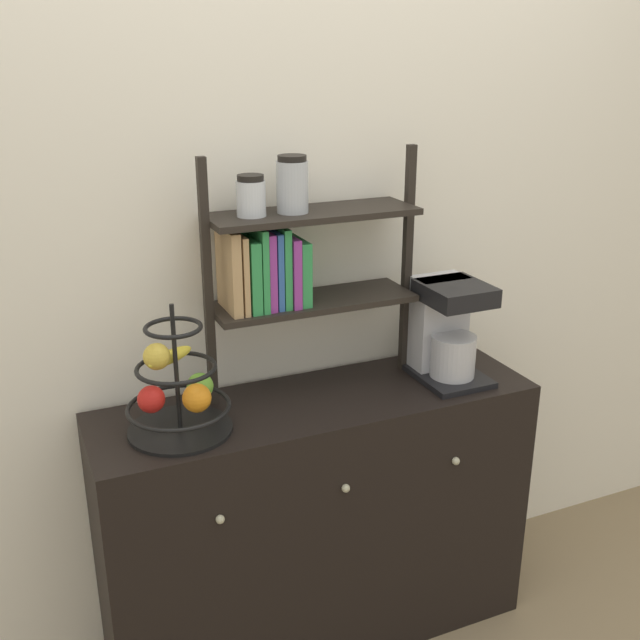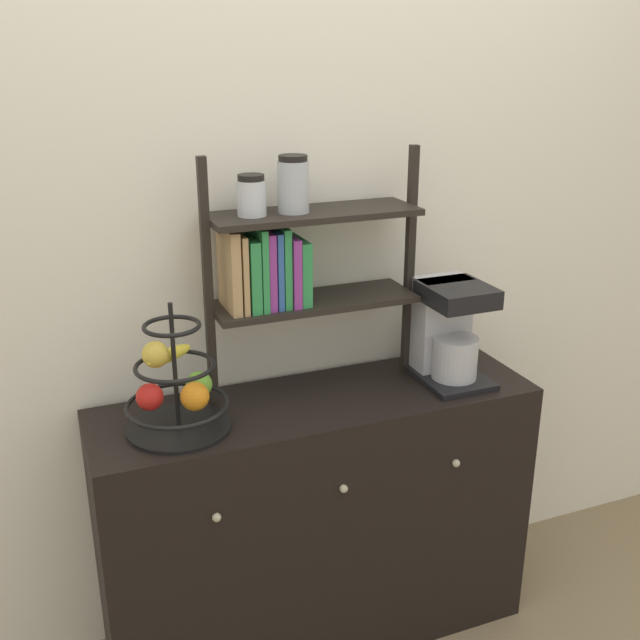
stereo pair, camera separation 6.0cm
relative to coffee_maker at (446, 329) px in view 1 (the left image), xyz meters
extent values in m
cube|color=silver|center=(-0.43, 0.23, 0.31)|extent=(7.00, 0.05, 2.60)
cube|color=black|center=(-0.43, 0.00, -0.57)|extent=(1.31, 0.38, 0.83)
sphere|color=#B2AD8C|center=(-0.79, -0.20, -0.34)|extent=(0.02, 0.02, 0.02)
sphere|color=#B2AD8C|center=(-0.43, -0.20, -0.34)|extent=(0.02, 0.02, 0.02)
sphere|color=#B2AD8C|center=(-0.07, -0.20, -0.34)|extent=(0.02, 0.02, 0.02)
cube|color=black|center=(0.00, -0.03, -0.15)|extent=(0.19, 0.25, 0.02)
cube|color=#B7B7BC|center=(0.00, 0.04, 0.01)|extent=(0.17, 0.10, 0.29)
cylinder|color=#B7B7BC|center=(0.00, -0.05, -0.07)|extent=(0.14, 0.14, 0.13)
cube|color=black|center=(0.00, -0.04, 0.13)|extent=(0.19, 0.20, 0.06)
cylinder|color=black|center=(-0.84, -0.03, -0.15)|extent=(0.28, 0.28, 0.01)
cylinder|color=black|center=(-0.84, -0.03, 0.03)|extent=(0.01, 0.01, 0.35)
torus|color=black|center=(-0.84, -0.03, -0.08)|extent=(0.28, 0.28, 0.01)
torus|color=black|center=(-0.84, -0.03, 0.03)|extent=(0.21, 0.21, 0.01)
torus|color=black|center=(-0.84, -0.03, 0.14)|extent=(0.15, 0.15, 0.01)
sphere|color=red|center=(-0.91, -0.03, -0.05)|extent=(0.07, 0.07, 0.07)
sphere|color=#6BAD33|center=(-0.77, 0.00, -0.05)|extent=(0.07, 0.07, 0.07)
sphere|color=orange|center=(-0.80, -0.08, -0.04)|extent=(0.08, 0.08, 0.08)
ellipsoid|color=yellow|center=(-0.85, 0.00, 0.05)|extent=(0.15, 0.11, 0.04)
sphere|color=gold|center=(-0.89, -0.02, 0.06)|extent=(0.07, 0.07, 0.07)
cube|color=black|center=(-0.71, 0.10, 0.20)|extent=(0.02, 0.02, 0.70)
cube|color=black|center=(-0.09, 0.10, 0.20)|extent=(0.02, 0.02, 0.70)
cube|color=black|center=(-0.40, 0.10, 0.11)|extent=(0.60, 0.20, 0.02)
cube|color=black|center=(-0.40, 0.10, 0.37)|extent=(0.60, 0.20, 0.02)
cube|color=tan|center=(-0.65, 0.10, 0.24)|extent=(0.03, 0.16, 0.23)
cube|color=tan|center=(-0.62, 0.10, 0.23)|extent=(0.02, 0.16, 0.22)
cube|color=#2D8C47|center=(-0.60, 0.10, 0.22)|extent=(0.03, 0.16, 0.20)
cube|color=#2D8C47|center=(-0.57, 0.10, 0.24)|extent=(0.02, 0.16, 0.23)
cube|color=#8C338C|center=(-0.55, 0.10, 0.23)|extent=(0.02, 0.15, 0.22)
cube|color=#2D599E|center=(-0.52, 0.10, 0.23)|extent=(0.02, 0.15, 0.22)
cube|color=#2D8C47|center=(-0.50, 0.10, 0.23)|extent=(0.02, 0.15, 0.23)
cube|color=#8C338C|center=(-0.48, 0.10, 0.22)|extent=(0.02, 0.16, 0.20)
cube|color=#2D8C47|center=(-0.45, 0.10, 0.21)|extent=(0.03, 0.15, 0.18)
cylinder|color=silver|center=(-0.58, 0.10, 0.43)|extent=(0.08, 0.08, 0.10)
cylinder|color=black|center=(-0.58, 0.10, 0.48)|extent=(0.07, 0.07, 0.02)
cylinder|color=#ADB2B7|center=(-0.46, 0.10, 0.45)|extent=(0.09, 0.09, 0.14)
cylinder|color=black|center=(-0.46, 0.10, 0.53)|extent=(0.08, 0.08, 0.02)
camera|label=1|loc=(-1.21, -1.80, 0.81)|focal=42.00mm
camera|label=2|loc=(-1.16, -1.83, 0.81)|focal=42.00mm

